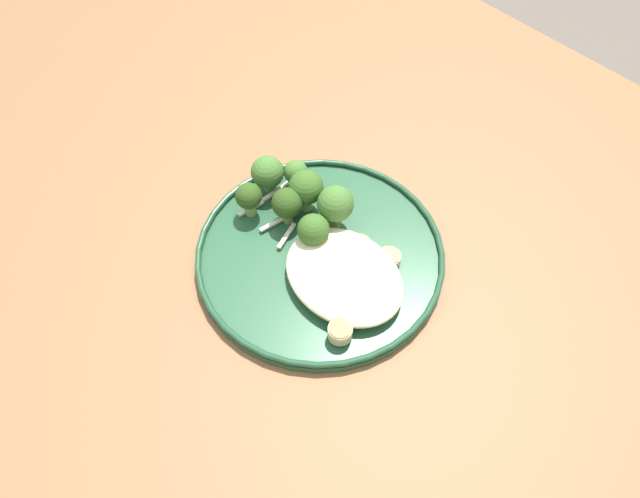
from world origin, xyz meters
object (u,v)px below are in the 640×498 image
(seared_scallop_left_edge, at_px, (340,332))
(broccoli_floret_near_rim, at_px, (267,173))
(broccoli_floret_tall_stalk, at_px, (249,197))
(broccoli_floret_center_pile, at_px, (287,204))
(seared_scallop_on_noodles, at_px, (344,291))
(broccoli_floret_small_sprig, at_px, (306,188))
(broccoli_floret_left_leaning, at_px, (299,171))
(seared_scallop_front_small, at_px, (388,259))
(seared_scallop_right_edge, at_px, (360,244))
(broccoli_floret_front_edge, at_px, (313,231))
(dinner_plate, at_px, (320,255))
(seared_scallop_center_golden, at_px, (369,263))
(broccoli_floret_beside_noodles, at_px, (335,205))

(seared_scallop_left_edge, relative_size, broccoli_floret_near_rim, 0.51)
(broccoli_floret_tall_stalk, relative_size, broccoli_floret_center_pile, 0.93)
(seared_scallop_on_noodles, distance_m, broccoli_floret_small_sprig, 0.14)
(seared_scallop_on_noodles, bearing_deg, broccoli_floret_left_leaning, -26.01)
(seared_scallop_front_small, distance_m, broccoli_floret_small_sprig, 0.13)
(seared_scallop_right_edge, xyz_separation_m, broccoli_floret_front_edge, (0.04, 0.04, 0.02))
(broccoli_floret_near_rim, distance_m, broccoli_floret_front_edge, 0.10)
(dinner_plate, height_order, broccoli_floret_left_leaning, broccoli_floret_left_leaning)
(seared_scallop_center_golden, height_order, broccoli_floret_small_sprig, broccoli_floret_small_sprig)
(broccoli_floret_front_edge, bearing_deg, seared_scallop_on_noodles, 162.33)
(seared_scallop_on_noodles, relative_size, broccoli_floret_left_leaning, 0.74)
(seared_scallop_front_small, xyz_separation_m, broccoli_floret_front_edge, (0.08, 0.04, 0.02))
(broccoli_floret_left_leaning, bearing_deg, seared_scallop_front_small, 177.52)
(seared_scallop_left_edge, bearing_deg, broccoli_floret_front_edge, -30.13)
(dinner_plate, bearing_deg, seared_scallop_right_edge, -126.08)
(dinner_plate, height_order, broccoli_floret_tall_stalk, broccoli_floret_tall_stalk)
(seared_scallop_front_small, xyz_separation_m, seared_scallop_on_noodles, (0.00, 0.07, 0.00))
(broccoli_floret_left_leaning, relative_size, broccoli_floret_small_sprig, 0.75)
(seared_scallop_front_small, distance_m, broccoli_floret_center_pile, 0.13)
(seared_scallop_on_noodles, bearing_deg, broccoli_floret_front_edge, -17.67)
(dinner_plate, height_order, seared_scallop_front_small, seared_scallop_front_small)
(seared_scallop_center_golden, xyz_separation_m, broccoli_floret_small_sprig, (0.11, -0.01, 0.02))
(seared_scallop_left_edge, height_order, seared_scallop_right_edge, seared_scallop_left_edge)
(seared_scallop_right_edge, bearing_deg, broccoli_floret_left_leaning, -7.50)
(seared_scallop_right_edge, relative_size, seared_scallop_center_golden, 0.92)
(broccoli_floret_left_leaning, height_order, broccoli_floret_small_sprig, broccoli_floret_small_sprig)
(seared_scallop_front_small, xyz_separation_m, seared_scallop_center_golden, (0.01, 0.02, 0.00))
(seared_scallop_left_edge, bearing_deg, broccoli_floret_center_pile, -22.92)
(dinner_plate, height_order, broccoli_floret_beside_noodles, broccoli_floret_beside_noodles)
(broccoli_floret_tall_stalk, height_order, broccoli_floret_center_pile, broccoli_floret_center_pile)
(seared_scallop_center_golden, xyz_separation_m, broccoli_floret_near_rim, (0.17, 0.00, 0.02))
(broccoli_floret_small_sprig, bearing_deg, seared_scallop_right_edge, -178.91)
(dinner_plate, bearing_deg, seared_scallop_left_edge, 147.35)
(seared_scallop_left_edge, bearing_deg, broccoli_floret_near_rim, -21.33)
(seared_scallop_on_noodles, bearing_deg, broccoli_floret_near_rim, -13.84)
(broccoli_floret_tall_stalk, bearing_deg, broccoli_floret_small_sprig, -126.94)
(broccoli_floret_tall_stalk, height_order, broccoli_floret_front_edge, broccoli_floret_front_edge)
(dinner_plate, bearing_deg, broccoli_floret_near_rim, -10.78)
(seared_scallop_front_small, xyz_separation_m, broccoli_floret_beside_noodles, (0.08, 0.00, 0.03))
(broccoli_floret_tall_stalk, relative_size, broccoli_floret_near_rim, 0.92)
(seared_scallop_on_noodles, xyz_separation_m, broccoli_floret_center_pile, (0.12, -0.03, 0.02))
(dinner_plate, bearing_deg, broccoli_floret_left_leaning, -29.82)
(broccoli_floret_center_pile, height_order, broccoli_floret_near_rim, same)
(seared_scallop_center_golden, relative_size, broccoli_floret_tall_stalk, 0.55)
(seared_scallop_front_small, bearing_deg, broccoli_floret_center_pile, 17.81)
(seared_scallop_on_noodles, height_order, broccoli_floret_center_pile, broccoli_floret_center_pile)
(dinner_plate, bearing_deg, seared_scallop_on_noodles, 160.48)
(broccoli_floret_center_pile, bearing_deg, broccoli_floret_beside_noodles, -140.04)
(broccoli_floret_center_pile, bearing_deg, seared_scallop_on_noodles, 167.35)
(broccoli_floret_beside_noodles, bearing_deg, broccoli_floret_tall_stalk, 36.22)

